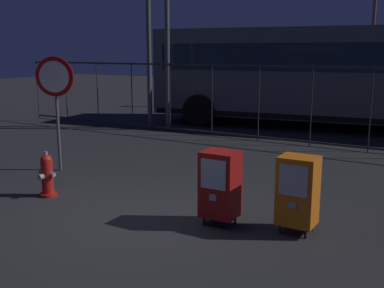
% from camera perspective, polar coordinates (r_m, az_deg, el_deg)
% --- Properties ---
extents(ground_plane, '(60.00, 60.00, 0.00)m').
position_cam_1_polar(ground_plane, '(6.73, -7.51, -9.04)').
color(ground_plane, '#262628').
extents(fire_hydrant, '(0.33, 0.32, 0.75)m').
position_cam_1_polar(fire_hydrant, '(7.91, -17.40, -3.69)').
color(fire_hydrant, red).
rests_on(fire_hydrant, ground_plane).
extents(newspaper_box_primary, '(0.48, 0.42, 1.02)m').
position_cam_1_polar(newspaper_box_primary, '(6.15, 12.88, -5.60)').
color(newspaper_box_primary, black).
rests_on(newspaper_box_primary, ground_plane).
extents(newspaper_box_secondary, '(0.48, 0.42, 1.02)m').
position_cam_1_polar(newspaper_box_secondary, '(6.29, 3.49, -4.94)').
color(newspaper_box_secondary, black).
rests_on(newspaper_box_secondary, ground_plane).
extents(stop_sign, '(0.71, 0.31, 2.23)m').
position_cam_1_polar(stop_sign, '(9.35, -16.45, 6.43)').
color(stop_sign, '#4C4F54').
rests_on(stop_sign, ground_plane).
extents(fence_barrier, '(18.03, 0.04, 2.00)m').
position_cam_1_polar(fence_barrier, '(11.98, 11.29, 4.87)').
color(fence_barrier, '#2D2D33').
rests_on(fence_barrier, ground_plane).
extents(bus_near, '(10.75, 3.96, 3.00)m').
position_cam_1_polar(bus_near, '(14.72, 16.33, 8.51)').
color(bus_near, '#4C5156').
rests_on(bus_near, ground_plane).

